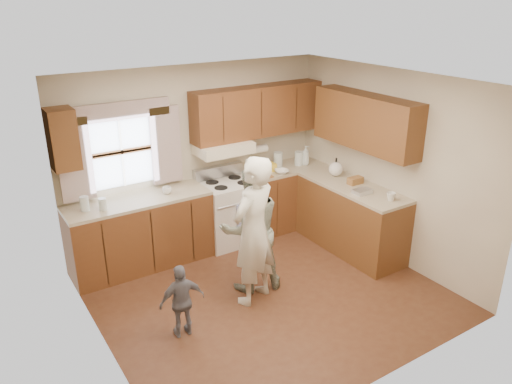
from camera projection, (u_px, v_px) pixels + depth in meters
room at (268, 197)px, 5.50m from camera, size 3.80×3.80×3.80m
kitchen_fixtures at (261, 190)px, 6.80m from camera, size 3.80×2.25×2.15m
stove at (228, 211)px, 7.06m from camera, size 0.76×0.67×1.07m
woman_left at (254, 231)px, 5.54m from camera, size 0.74×0.62×1.75m
woman_right at (251, 229)px, 5.82m from camera, size 0.87×0.76×1.55m
child at (182, 301)px, 5.11m from camera, size 0.50×0.25×0.82m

